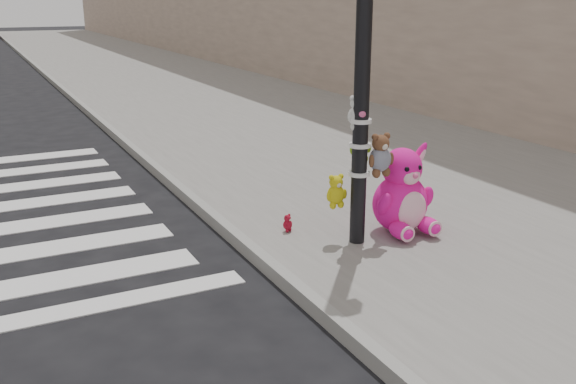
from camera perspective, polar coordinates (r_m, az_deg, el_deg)
sidewalk_near at (r=15.03m, az=-3.01°, el=7.13°), size 7.00×80.00×0.14m
curb_edge at (r=14.03m, az=-16.09°, el=5.78°), size 0.12×80.00×0.15m
signal_pole at (r=6.50m, az=6.72°, el=9.12°), size 0.70×0.49×4.00m
pink_bunny at (r=7.11m, az=10.12°, el=-0.37°), size 0.70×0.72×1.00m
red_teddy at (r=7.09m, az=-0.04°, el=-2.77°), size 0.16×0.15×0.20m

